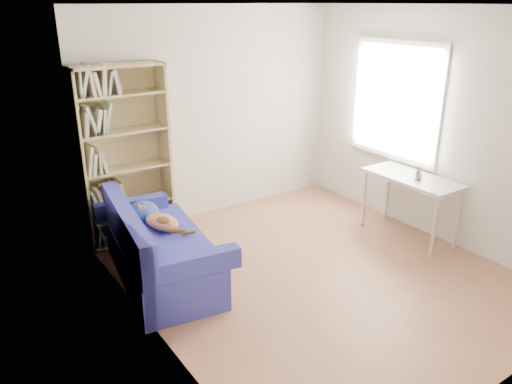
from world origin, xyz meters
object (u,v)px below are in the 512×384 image
sofa (157,250)px  bookshelf (125,163)px  desk (412,183)px  pen_cup (419,175)px

sofa → bookshelf: bearing=92.0°
bookshelf → desk: bookshelf is taller
pen_cup → desk: bearing=71.6°
desk → pen_cup: 0.17m
bookshelf → pen_cup: bookshelf is taller
sofa → pen_cup: (2.81, -0.86, 0.49)m
sofa → desk: 2.96m
pen_cup → sofa: bearing=162.9°
sofa → desk: sofa is taller
sofa → bookshelf: size_ratio=0.89×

